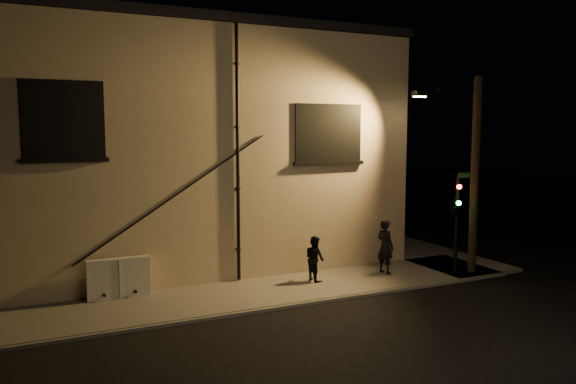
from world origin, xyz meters
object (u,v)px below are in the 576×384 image
pedestrian_b (315,258)px  traffic_signal (455,207)px  streetlamp_pole (471,170)px  utility_cabinet (118,278)px  pedestrian_a (385,246)px

pedestrian_b → traffic_signal: 5.19m
streetlamp_pole → utility_cabinet: bearing=169.9°
utility_cabinet → traffic_signal: bearing=-11.0°
pedestrian_a → streetlamp_pole: (2.82, -1.04, 2.63)m
utility_cabinet → streetlamp_pole: 12.22m
pedestrian_a → pedestrian_b: bearing=73.4°
pedestrian_b → traffic_signal: bearing=-111.8°
traffic_signal → pedestrian_b: bearing=165.1°
utility_cabinet → pedestrian_a: bearing=-6.8°
pedestrian_b → streetlamp_pole: bearing=-109.5°
utility_cabinet → traffic_signal: size_ratio=0.52×
traffic_signal → streetlamp_pole: 1.42m
pedestrian_a → traffic_signal: 2.74m
traffic_signal → streetlamp_pole: streetlamp_pole is taller
streetlamp_pole → pedestrian_a: bearing=159.7°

